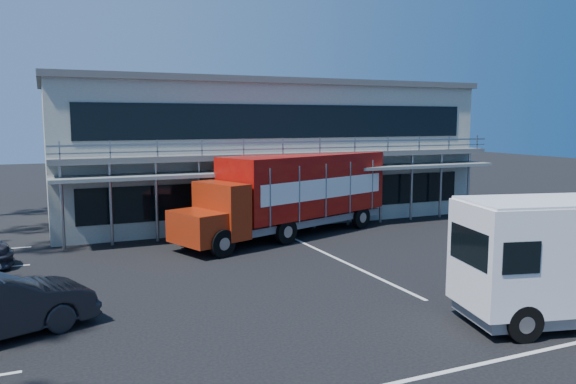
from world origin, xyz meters
name	(u,v)px	position (x,y,z in m)	size (l,w,h in m)	color
ground	(334,290)	(0.00, 0.00, 0.00)	(120.00, 120.00, 0.00)	black
building	(256,149)	(3.00, 14.94, 3.66)	(22.40, 12.00, 7.30)	gray
red_truck	(293,191)	(2.29, 8.24, 2.03)	(11.17, 6.16, 3.70)	maroon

